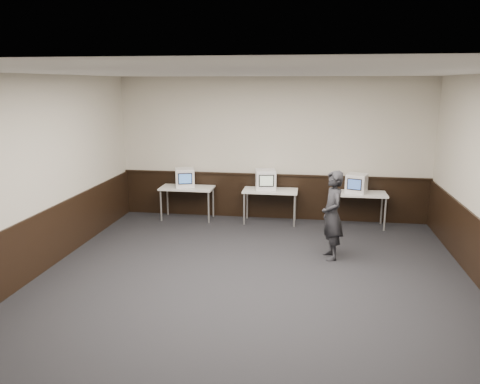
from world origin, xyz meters
name	(u,v)px	position (x,y,z in m)	size (l,w,h in m)	color
floor	(249,291)	(0.00, 0.00, 0.00)	(8.00, 8.00, 0.00)	black
ceiling	(250,72)	(0.00, 0.00, 3.20)	(8.00, 8.00, 0.00)	white
back_wall	(272,149)	(0.00, 4.00, 1.60)	(7.00, 7.00, 0.00)	beige
front_wall	(164,330)	(0.00, -4.00, 1.60)	(7.00, 7.00, 0.00)	beige
left_wall	(24,180)	(-3.50, 0.00, 1.60)	(8.00, 8.00, 0.00)	beige
wainscot_back	(272,197)	(0.00, 3.98, 0.50)	(6.98, 0.04, 1.00)	black
wainscot_left	(33,248)	(-3.48, 0.00, 0.50)	(0.04, 7.98, 1.00)	black
wainscot_rail	(272,175)	(0.00, 3.96, 1.02)	(6.98, 0.06, 0.04)	black
desk_left	(187,190)	(-1.90, 3.60, 0.68)	(1.20, 0.60, 0.75)	silver
desk_center	(270,193)	(0.00, 3.60, 0.68)	(1.20, 0.60, 0.75)	silver
desk_right	(358,196)	(1.90, 3.60, 0.68)	(1.20, 0.60, 0.75)	silver
emac_left	(185,178)	(-1.95, 3.63, 0.96)	(0.53, 0.54, 0.42)	white
emac_center	(266,180)	(-0.11, 3.64, 0.97)	(0.51, 0.53, 0.44)	white
emac_right	(357,183)	(1.85, 3.60, 0.95)	(0.52, 0.53, 0.41)	white
person	(332,215)	(1.27, 1.58, 0.79)	(0.58, 0.38, 1.58)	black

